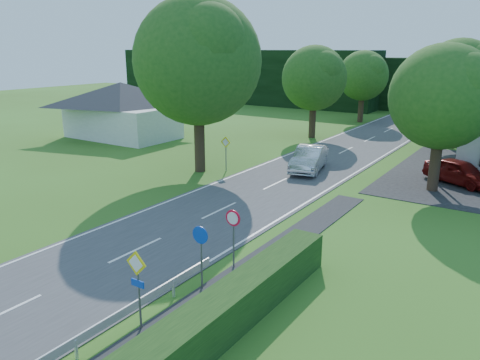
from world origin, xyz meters
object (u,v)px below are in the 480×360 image
Objects in this scene: streetlight at (440,112)px; parked_car_red at (459,172)px; moving_car at (309,159)px; motorcycle at (314,151)px.

streetlight is 1.77× the size of parked_car_red.
streetlight reaches higher than moving_car.
moving_car is at bearing 130.55° from parked_car_red.
motorcycle is (-1.50, 4.07, -0.40)m from moving_car.
parked_car_red reaches higher than motorcycle.
moving_car is at bearing -47.28° from motorcycle.
parked_car_red is at bearing 12.51° from streetlight.
streetlight is at bearing 0.35° from moving_car.
moving_car reaches higher than motorcycle.
streetlight reaches higher than motorcycle.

